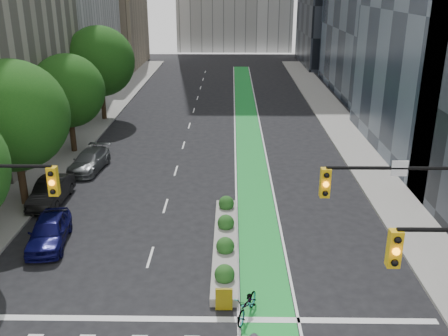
{
  "coord_description": "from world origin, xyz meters",
  "views": [
    {
      "loc": [
        1.46,
        -15.41,
        12.71
      ],
      "look_at": [
        1.07,
        10.59,
        3.0
      ],
      "focal_mm": 40.0,
      "sensor_mm": 36.0,
      "label": 1
    }
  ],
  "objects_px": {
    "parked_car_left_near": "(49,231)",
    "parked_car_left_far": "(89,161)",
    "bicycle": "(247,305)",
    "median_planter": "(226,241)",
    "parked_car_left_mid": "(51,192)"
  },
  "relations": [
    {
      "from": "bicycle",
      "to": "parked_car_left_far",
      "type": "relative_size",
      "value": 0.43
    },
    {
      "from": "parked_car_left_near",
      "to": "parked_car_left_far",
      "type": "distance_m",
      "value": 10.93
    },
    {
      "from": "parked_car_left_mid",
      "to": "median_planter",
      "type": "bearing_deg",
      "value": -25.6
    },
    {
      "from": "parked_car_left_mid",
      "to": "parked_car_left_far",
      "type": "xyz_separation_m",
      "value": [
        0.78,
        5.77,
        -0.06
      ]
    },
    {
      "from": "bicycle",
      "to": "parked_car_left_mid",
      "type": "distance_m",
      "value": 15.96
    },
    {
      "from": "median_planter",
      "to": "parked_car_left_near",
      "type": "distance_m",
      "value": 9.06
    },
    {
      "from": "parked_car_left_near",
      "to": "parked_car_left_mid",
      "type": "relative_size",
      "value": 0.97
    },
    {
      "from": "parked_car_left_mid",
      "to": "parked_car_left_far",
      "type": "bearing_deg",
      "value": 83.12
    },
    {
      "from": "parked_car_left_far",
      "to": "parked_car_left_near",
      "type": "bearing_deg",
      "value": -79.15
    },
    {
      "from": "median_planter",
      "to": "parked_car_left_far",
      "type": "distance_m",
      "value": 14.88
    },
    {
      "from": "median_planter",
      "to": "parked_car_left_mid",
      "type": "bearing_deg",
      "value": 153.57
    },
    {
      "from": "median_planter",
      "to": "parked_car_left_far",
      "type": "relative_size",
      "value": 2.15
    },
    {
      "from": "bicycle",
      "to": "parked_car_left_near",
      "type": "bearing_deg",
      "value": 170.8
    },
    {
      "from": "parked_car_left_near",
      "to": "bicycle",
      "type": "bearing_deg",
      "value": -37.65
    },
    {
      "from": "parked_car_left_near",
      "to": "parked_car_left_far",
      "type": "relative_size",
      "value": 0.94
    }
  ]
}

